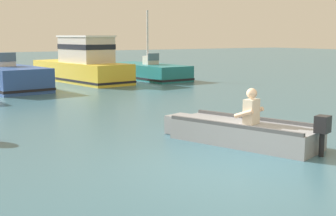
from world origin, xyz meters
The scene contains 5 objects.
ground_plane centered at (0.00, 0.00, 0.00)m, with size 120.00×120.00×0.00m, color #386070.
rowboat_with_person centered at (1.27, 1.40, 0.25)m, with size 2.05×3.64×1.19m.
moored_boat_blue centered at (-0.69, 14.63, 0.47)m, with size 2.86×6.08×1.56m.
moored_boat_yellow centered at (3.37, 15.73, 0.83)m, with size 2.97×6.80×2.26m.
moored_boat_teal centered at (6.79, 15.39, 0.38)m, with size 2.44×5.69×3.55m.
Camera 1 is at (-5.09, -5.89, 2.25)m, focal length 49.51 mm.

